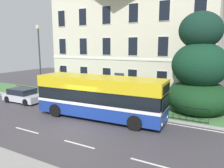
% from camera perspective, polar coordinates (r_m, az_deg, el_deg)
% --- Properties ---
extents(ground_plane, '(60.00, 56.00, 0.18)m').
position_cam_1_polar(ground_plane, '(15.05, -8.85, -10.21)').
color(ground_plane, '#413D42').
extents(georgian_townhouse, '(18.72, 9.90, 13.03)m').
position_cam_1_polar(georgian_townhouse, '(27.28, 6.73, 13.10)').
color(georgian_townhouse, beige).
rests_on(georgian_townhouse, ground_plane).
extents(iron_verge_railing, '(18.71, 0.04, 0.97)m').
position_cam_1_polar(iron_verge_railing, '(18.58, -5.93, -4.18)').
color(iron_verge_railing, black).
rests_on(iron_verge_railing, ground_plane).
extents(evergreen_tree, '(4.75, 4.75, 7.78)m').
position_cam_1_polar(evergreen_tree, '(17.52, 21.90, 2.65)').
color(evergreen_tree, '#423328').
rests_on(evergreen_tree, ground_plane).
extents(single_decker_bus, '(9.49, 3.03, 2.99)m').
position_cam_1_polar(single_decker_bus, '(15.52, -3.17, -3.32)').
color(single_decker_bus, navy).
rests_on(single_decker_bus, ground_plane).
extents(parked_hatchback_00, '(3.80, 1.99, 1.26)m').
position_cam_1_polar(parked_hatchback_00, '(21.82, -22.28, -2.79)').
color(parked_hatchback_00, silver).
rests_on(parked_hatchback_00, ground_plane).
extents(street_lamp_post, '(0.36, 0.24, 7.07)m').
position_cam_1_polar(street_lamp_post, '(23.13, -18.50, 6.99)').
color(street_lamp_post, '#333338').
rests_on(street_lamp_post, ground_plane).
extents(litter_bin, '(0.57, 0.57, 1.16)m').
position_cam_1_polar(litter_bin, '(16.38, 11.62, -5.97)').
color(litter_bin, '#4C4742').
rests_on(litter_bin, ground_plane).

